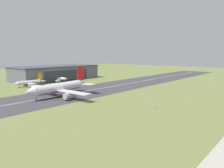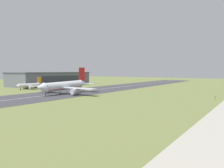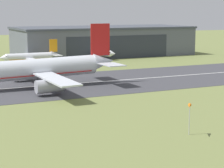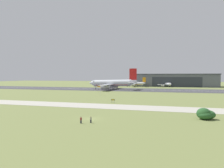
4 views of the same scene
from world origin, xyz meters
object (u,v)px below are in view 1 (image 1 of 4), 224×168
airplane_parked_west (59,79)px  airplane_parked_centre (29,82)px  airplane_landing (59,88)px  windsock_pole (152,99)px

airplane_parked_west → airplane_parked_centre: 33.05m
airplane_parked_west → airplane_parked_centre: (-32.52, -5.89, 0.37)m
airplane_landing → airplane_parked_centre: size_ratio=2.17×
windsock_pole → airplane_parked_centre: bearing=89.4°
airplane_landing → airplane_parked_west: size_ratio=2.80×
airplane_parked_west → airplane_parked_centre: size_ratio=0.78×
airplane_landing → windsock_pole: airplane_landing is taller
airplane_parked_centre → windsock_pole: bearing=-90.6°
airplane_parked_centre → windsock_pole: (-1.19, -110.11, 1.78)m
airplane_parked_west → airplane_parked_centre: bearing=-169.7°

